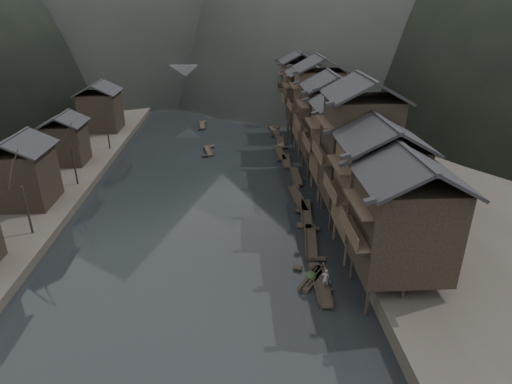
{
  "coord_description": "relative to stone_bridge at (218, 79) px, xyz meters",
  "views": [
    {
      "loc": [
        4.07,
        -37.12,
        22.78
      ],
      "look_at": [
        6.35,
        8.34,
        2.5
      ],
      "focal_mm": 30.0,
      "sensor_mm": 36.0,
      "label": 1
    }
  ],
  "objects": [
    {
      "name": "water",
      "position": [
        0.0,
        -72.0,
        -5.11
      ],
      "size": [
        300.0,
        300.0,
        0.0
      ],
      "primitive_type": "plane",
      "color": "black",
      "rests_on": "ground"
    },
    {
      "name": "cargo_heap",
      "position": [
        10.59,
        -77.49,
        -4.38
      ],
      "size": [
        1.0,
        1.31,
        0.6
      ],
      "primitive_type": "ellipsoid",
      "color": "black",
      "rests_on": "hero_sampan"
    },
    {
      "name": "moored_sampans",
      "position": [
        11.84,
        -45.26,
        -4.91
      ],
      "size": [
        2.6,
        72.3,
        0.47
      ],
      "color": "black",
      "rests_on": "water"
    },
    {
      "name": "stilt_houses",
      "position": [
        17.28,
        -52.68,
        3.78
      ],
      "size": [
        9.0,
        67.6,
        16.23
      ],
      "color": "black",
      "rests_on": "ground"
    },
    {
      "name": "left_houses",
      "position": [
        -20.5,
        -51.88,
        0.55
      ],
      "size": [
        8.1,
        53.2,
        8.73
      ],
      "color": "black",
      "rests_on": "left_bank"
    },
    {
      "name": "stone_bridge",
      "position": [
        0.0,
        0.0,
        0.0
      ],
      "size": [
        40.0,
        6.0,
        9.0
      ],
      "color": "#4C4C4F",
      "rests_on": "ground"
    },
    {
      "name": "bamboo_pole",
      "position": [
        11.77,
        -78.98,
        -0.83
      ],
      "size": [
        1.58,
        1.94,
        4.07
      ],
      "primitive_type": "cylinder",
      "rotation": [
        0.54,
        0.0,
        -0.68
      ],
      "color": "#8C7A51",
      "rests_on": "boatman"
    },
    {
      "name": "bare_trees",
      "position": [
        -17.0,
        -60.08,
        1.57
      ],
      "size": [
        3.93,
        45.29,
        7.86
      ],
      "color": "black",
      "rests_on": "left_bank"
    },
    {
      "name": "boatman",
      "position": [
        11.57,
        -78.98,
        -3.77
      ],
      "size": [
        0.72,
        0.53,
        1.82
      ],
      "primitive_type": "imported",
      "rotation": [
        0.0,
        0.0,
        2.99
      ],
      "color": "#5F5F62",
      "rests_on": "hero_sampan"
    },
    {
      "name": "left_bank",
      "position": [
        -35.0,
        -32.0,
        -4.51
      ],
      "size": [
        40.0,
        200.0,
        1.2
      ],
      "primitive_type": "cube",
      "color": "#2D2823",
      "rests_on": "ground"
    },
    {
      "name": "midriver_boats",
      "position": [
        -0.68,
        -25.81,
        -4.91
      ],
      "size": [
        5.76,
        37.65,
        0.45
      ],
      "color": "black",
      "rests_on": "water"
    },
    {
      "name": "hero_sampan",
      "position": [
        10.7,
        -77.66,
        -4.91
      ],
      "size": [
        3.13,
        4.21,
        0.43
      ],
      "color": "black",
      "rests_on": "water"
    },
    {
      "name": "right_bank",
      "position": [
        35.0,
        -32.0,
        -4.21
      ],
      "size": [
        40.0,
        200.0,
        1.8
      ],
      "primitive_type": "cube",
      "color": "#2D2823",
      "rests_on": "ground"
    }
  ]
}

